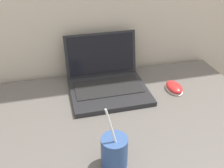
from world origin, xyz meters
name	(u,v)px	position (x,y,z in m)	size (l,w,h in m)	color
laptop	(107,80)	(0.04, 0.52, 0.79)	(0.32, 0.31, 0.21)	#232326
drink_cup	(114,151)	(-0.04, 0.10, 0.80)	(0.08, 0.08, 0.21)	#33518C
computer_mouse	(174,87)	(0.31, 0.44, 0.76)	(0.07, 0.10, 0.03)	white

